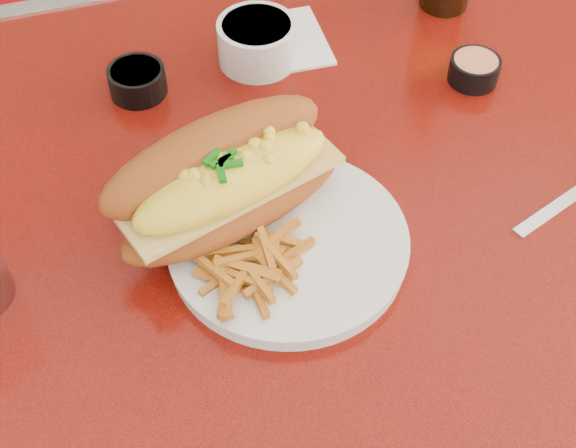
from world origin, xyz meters
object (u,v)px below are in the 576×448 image
object	(u,v)px
diner_table	(313,259)
dinner_plate	(288,243)
gravy_ramekin	(257,41)
sauce_cup_left	(137,80)
booth_bench_far	(192,66)
mac_hoagie	(226,178)
fork	(272,218)
sauce_cup_right	(474,69)

from	to	relation	value
diner_table	dinner_plate	distance (m)	0.21
gravy_ramekin	sauce_cup_left	distance (m)	0.15
diner_table	dinner_plate	world-z (taller)	dinner_plate
booth_bench_far	gravy_ramekin	distance (m)	0.79
mac_hoagie	fork	bearing A→B (deg)	-48.91
gravy_ramekin	sauce_cup_left	bearing A→B (deg)	-173.97
mac_hoagie	diner_table	bearing A→B (deg)	3.18
diner_table	fork	distance (m)	0.20
booth_bench_far	dinner_plate	world-z (taller)	booth_bench_far
dinner_plate	fork	size ratio (longest dim) A/B	2.55
diner_table	gravy_ramekin	world-z (taller)	gravy_ramekin
gravy_ramekin	sauce_cup_right	world-z (taller)	gravy_ramekin
fork	mac_hoagie	bearing A→B (deg)	24.34
booth_bench_far	sauce_cup_left	bearing A→B (deg)	-104.64
diner_table	sauce_cup_right	bearing A→B (deg)	21.07
fork	sauce_cup_right	world-z (taller)	sauce_cup_right
booth_bench_far	fork	bearing A→B (deg)	-94.57
diner_table	mac_hoagie	world-z (taller)	mac_hoagie
mac_hoagie	sauce_cup_left	distance (m)	0.24
gravy_ramekin	sauce_cup_right	xyz separation A→B (m)	(0.24, -0.11, -0.01)
dinner_plate	sauce_cup_right	bearing A→B (deg)	32.19
booth_bench_far	sauce_cup_right	distance (m)	0.91
booth_bench_far	dinner_plate	bearing A→B (deg)	-93.96
dinner_plate	mac_hoagie	distance (m)	0.09
mac_hoagie	booth_bench_far	bearing A→B (deg)	65.07
sauce_cup_left	gravy_ramekin	bearing A→B (deg)	6.03
diner_table	sauce_cup_left	size ratio (longest dim) A/B	16.68
mac_hoagie	fork	xyz separation A→B (m)	(0.04, -0.02, -0.05)
booth_bench_far	sauce_cup_right	world-z (taller)	booth_bench_far
dinner_plate	mac_hoagie	xyz separation A→B (m)	(-0.05, 0.05, 0.05)
dinner_plate	fork	world-z (taller)	same
sauce_cup_left	sauce_cup_right	bearing A→B (deg)	-14.03
fork	sauce_cup_right	xyz separation A→B (m)	(0.30, 0.15, -0.00)
gravy_ramekin	sauce_cup_right	size ratio (longest dim) A/B	2.02
gravy_ramekin	sauce_cup_left	xyz separation A→B (m)	(-0.15, -0.02, -0.01)
sauce_cup_right	sauce_cup_left	bearing A→B (deg)	165.97
booth_bench_far	mac_hoagie	world-z (taller)	booth_bench_far
booth_bench_far	sauce_cup_left	xyz separation A→B (m)	(-0.16, -0.62, 0.50)
diner_table	dinner_plate	size ratio (longest dim) A/B	3.98
dinner_plate	gravy_ramekin	world-z (taller)	gravy_ramekin
dinner_plate	mac_hoagie	bearing A→B (deg)	130.82
booth_bench_far	diner_table	bearing A→B (deg)	-90.00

